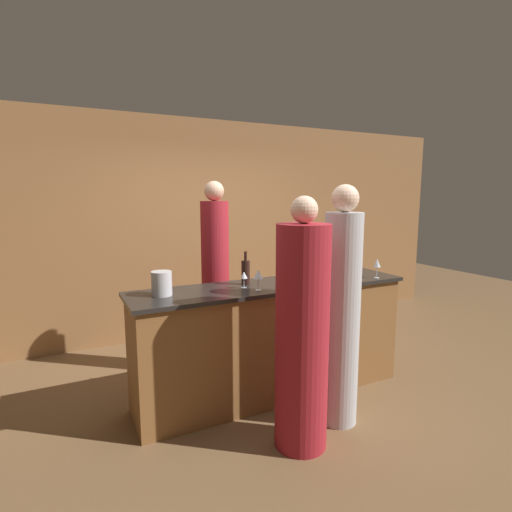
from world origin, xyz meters
name	(u,v)px	position (x,y,z in m)	size (l,w,h in m)	color
ground_plane	(272,393)	(0.00, 0.00, 0.00)	(14.00, 14.00, 0.00)	brown
back_wall	(201,228)	(0.00, 1.96, 1.40)	(8.00, 0.06, 2.80)	olive
bar_counter	(272,339)	(0.00, 0.00, 0.52)	(2.57, 0.61, 1.04)	brown
bartender	(216,284)	(-0.30, 0.66, 0.94)	(0.28, 0.28, 1.97)	maroon
guest_0	(302,335)	(-0.19, -0.77, 0.85)	(0.39, 0.39, 1.83)	maroon
guest_1	(341,313)	(0.26, -0.65, 0.91)	(0.29, 0.29, 1.92)	#B2B2B7
wine_bottle_0	(334,269)	(0.59, -0.13, 1.15)	(0.07, 0.07, 0.28)	black
wine_bottle_1	(312,263)	(0.57, 0.21, 1.16)	(0.07, 0.07, 0.29)	#19381E
wine_bottle_2	(246,272)	(-0.22, 0.10, 1.16)	(0.08, 0.08, 0.30)	black
ice_bucket	(162,283)	(-0.99, 0.04, 1.14)	(0.16, 0.16, 0.20)	silver
wine_glass_0	(308,268)	(0.37, 0.00, 1.16)	(0.07, 0.07, 0.15)	silver
wine_glass_1	(377,264)	(1.02, -0.22, 1.19)	(0.07, 0.07, 0.19)	silver
wine_glass_2	(258,275)	(-0.23, -0.16, 1.18)	(0.08, 0.08, 0.18)	silver
wine_glass_3	(350,267)	(0.71, -0.20, 1.18)	(0.07, 0.07, 0.18)	silver
wine_glass_4	(298,270)	(0.26, -0.02, 1.15)	(0.07, 0.07, 0.14)	silver
wine_glass_5	(244,276)	(-0.30, -0.03, 1.15)	(0.06, 0.06, 0.15)	silver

